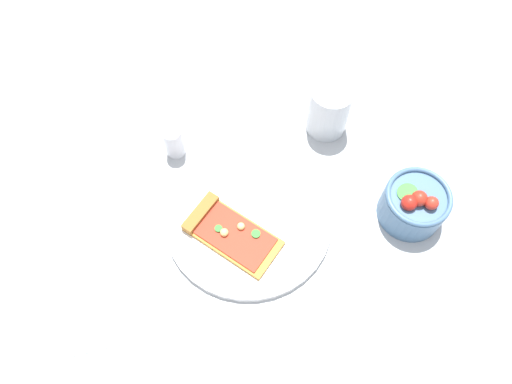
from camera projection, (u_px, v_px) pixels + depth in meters
The scene contains 7 objects.
ground_plane at pixel (269, 221), 0.82m from camera, with size 2.40×2.40×0.00m, color #B2B7BC.
plate at pixel (249, 218), 0.81m from camera, with size 0.28×0.28×0.01m, color white.
pizza_slice_main at pixel (227, 231), 0.79m from camera, with size 0.15×0.17×0.02m.
salad_bowl at pixel (414, 204), 0.79m from camera, with size 0.11×0.11×0.09m.
soda_glass at pixel (329, 110), 0.86m from camera, with size 0.07×0.07×0.10m.
paper_napkin at pixel (107, 309), 0.75m from camera, with size 0.12×0.12×0.00m, color white.
pepper_shaker at pixel (173, 140), 0.85m from camera, with size 0.03×0.03×0.08m.
Camera 1 is at (0.12, 0.31, 0.75)m, focal length 34.33 mm.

